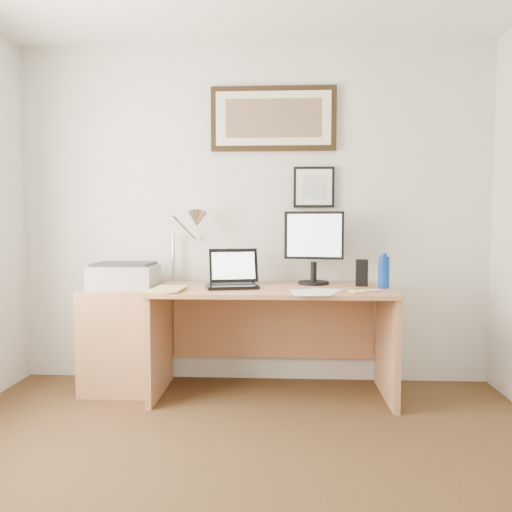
# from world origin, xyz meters

# --- Properties ---
(wall_back) EXTENTS (3.50, 0.02, 2.50)m
(wall_back) POSITION_xyz_m (0.00, 2.00, 1.25)
(wall_back) COLOR silver
(wall_back) RESTS_ON ground
(side_cabinet) EXTENTS (0.50, 0.40, 0.73)m
(side_cabinet) POSITION_xyz_m (-0.92, 1.68, 0.36)
(side_cabinet) COLOR #B07249
(side_cabinet) RESTS_ON floor
(water_bottle) EXTENTS (0.07, 0.07, 0.21)m
(water_bottle) POSITION_xyz_m (0.90, 1.64, 0.86)
(water_bottle) COLOR #0B3498
(water_bottle) RESTS_ON desk
(bottle_cap) EXTENTS (0.04, 0.04, 0.02)m
(bottle_cap) POSITION_xyz_m (0.90, 1.64, 0.97)
(bottle_cap) COLOR #0B3498
(bottle_cap) RESTS_ON water_bottle
(speaker) EXTENTS (0.09, 0.08, 0.18)m
(speaker) POSITION_xyz_m (0.77, 1.74, 0.84)
(speaker) COLOR black
(speaker) RESTS_ON desk
(paper_sheet_a) EXTENTS (0.22, 0.30, 0.00)m
(paper_sheet_a) POSITION_xyz_m (0.38, 1.39, 0.75)
(paper_sheet_a) COLOR white
(paper_sheet_a) RESTS_ON desk
(paper_sheet_b) EXTENTS (0.31, 0.36, 0.00)m
(paper_sheet_b) POSITION_xyz_m (0.46, 1.42, 0.75)
(paper_sheet_b) COLOR white
(paper_sheet_b) RESTS_ON desk
(sticky_pad) EXTENTS (0.10, 0.10, 0.01)m
(sticky_pad) POSITION_xyz_m (0.69, 1.41, 0.76)
(sticky_pad) COLOR #FFE678
(sticky_pad) RESTS_ON desk
(marker_pen) EXTENTS (0.14, 0.06, 0.02)m
(marker_pen) POSITION_xyz_m (0.77, 1.44, 0.76)
(marker_pen) COLOR white
(marker_pen) RESTS_ON desk
(book) EXTENTS (0.22, 0.28, 0.02)m
(book) POSITION_xyz_m (-0.62, 1.44, 0.76)
(book) COLOR #D1CE62
(book) RESTS_ON desk
(desk) EXTENTS (1.60, 0.70, 0.75)m
(desk) POSITION_xyz_m (0.15, 1.72, 0.51)
(desk) COLOR #B07249
(desk) RESTS_ON floor
(laptop) EXTENTS (0.39, 0.37, 0.26)m
(laptop) POSITION_xyz_m (-0.12, 1.64, 0.81)
(laptop) COLOR black
(laptop) RESTS_ON desk
(lcd_monitor) EXTENTS (0.42, 0.22, 0.52)m
(lcd_monitor) POSITION_xyz_m (0.44, 1.81, 1.04)
(lcd_monitor) COLOR black
(lcd_monitor) RESTS_ON desk
(printer) EXTENTS (0.44, 0.34, 0.18)m
(printer) POSITION_xyz_m (-0.89, 1.70, 0.82)
(printer) COLOR #ACACAF
(printer) RESTS_ON side_cabinet
(desk_lamp) EXTENTS (0.29, 0.27, 0.53)m
(desk_lamp) POSITION_xyz_m (-0.41, 1.81, 1.19)
(desk_lamp) COLOR silver
(desk_lamp) RESTS_ON desk
(picture_large) EXTENTS (0.92, 0.04, 0.47)m
(picture_large) POSITION_xyz_m (0.15, 1.97, 1.95)
(picture_large) COLOR black
(picture_large) RESTS_ON wall_back
(picture_small) EXTENTS (0.30, 0.03, 0.30)m
(picture_small) POSITION_xyz_m (0.45, 1.97, 1.45)
(picture_small) COLOR black
(picture_small) RESTS_ON wall_back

